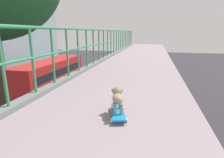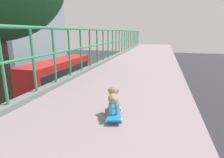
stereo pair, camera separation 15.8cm
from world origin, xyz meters
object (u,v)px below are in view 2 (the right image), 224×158
(city_bus, at_px, (59,75))
(toy_skateboard, at_px, (114,112))
(car_red_taxi_fifth, at_px, (44,125))
(small_dog, at_px, (113,97))

(city_bus, height_order, toy_skateboard, toy_skateboard)
(toy_skateboard, bearing_deg, car_red_taxi_fifth, 133.54)
(city_bus, relative_size, small_dog, 28.00)
(car_red_taxi_fifth, height_order, city_bus, city_bus)
(small_dog, bearing_deg, city_bus, 124.47)
(city_bus, xyz_separation_m, small_dog, (9.79, -14.26, 3.51))
(toy_skateboard, bearing_deg, small_dog, 121.32)
(car_red_taxi_fifth, height_order, small_dog, small_dog)
(car_red_taxi_fifth, bearing_deg, toy_skateboard, -46.46)
(car_red_taxi_fifth, distance_m, toy_skateboard, 10.00)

